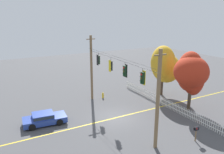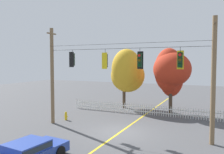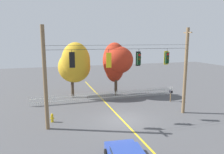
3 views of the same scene
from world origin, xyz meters
TOP-DOWN VIEW (x-y plane):
  - ground at (0.00, 0.00)m, footprint 80.00×80.00m
  - lane_centerline_stripe at (0.00, 0.00)m, footprint 0.16×36.00m
  - signal_support_span at (0.00, -0.00)m, footprint 12.79×1.10m
  - traffic_signal_northbound_primary at (-4.19, -0.01)m, footprint 0.43×0.38m
  - traffic_signal_eastbound_side at (-1.24, -0.01)m, footprint 0.43×0.38m
  - traffic_signal_westbound_side at (1.46, 0.01)m, footprint 0.43×0.38m
  - traffic_signal_northbound_secondary at (4.21, 0.01)m, footprint 0.43×0.38m
  - white_picket_fence at (0.61, 6.39)m, footprint 17.31×0.06m
  - autumn_maple_near_fence at (-2.83, 8.71)m, footprint 3.88×3.82m
  - autumn_maple_mid at (2.13, 8.08)m, footprint 3.73×3.65m
  - fire_hydrant at (-5.86, 1.34)m, footprint 0.38×0.22m
  - roadside_mailbox at (7.16, 3.58)m, footprint 0.25×0.44m

SIDE VIEW (x-z plane):
  - ground at x=0.00m, z-range 0.00..0.00m
  - lane_centerline_stripe at x=0.00m, z-range 0.00..0.01m
  - fire_hydrant at x=-5.86m, z-range -0.01..0.75m
  - white_picket_fence at x=0.61m, z-range 0.00..1.02m
  - roadside_mailbox at x=7.16m, z-range 0.42..1.75m
  - autumn_maple_near_fence at x=-2.83m, z-range 0.70..7.37m
  - signal_support_span at x=0.00m, z-range 0.07..8.10m
  - autumn_maple_mid at x=2.13m, z-range 1.00..7.63m
  - traffic_signal_eastbound_side at x=-1.24m, z-range 4.56..6.05m
  - traffic_signal_westbound_side at x=1.46m, z-range 4.59..6.07m
  - traffic_signal_northbound_secondary at x=4.21m, z-range 4.61..6.07m
  - traffic_signal_northbound_primary at x=-4.19m, z-range 4.72..6.10m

